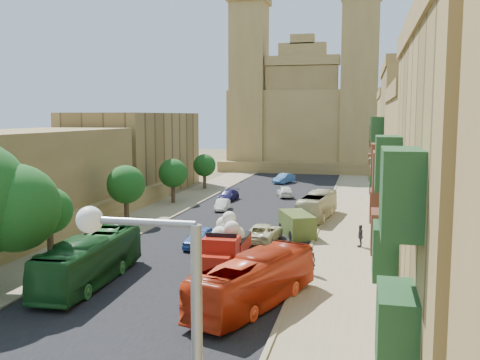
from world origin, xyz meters
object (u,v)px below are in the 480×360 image
at_px(street_tree_d, 205,166).
at_px(red_truck, 226,244).
at_px(car_white_a, 222,205).
at_px(street_tree_c, 173,173).
at_px(street_tree_b, 126,185).
at_px(bus_green_north, 90,260).
at_px(bus_red_east, 255,281).
at_px(street_tree_a, 49,211).
at_px(car_white_b, 285,191).
at_px(car_cream, 263,233).
at_px(car_dkblue, 228,195).
at_px(car_blue_a, 200,237).
at_px(olive_pickup, 297,225).
at_px(pedestrian_a, 310,261).
at_px(church, 306,116).
at_px(car_blue_b, 284,178).
at_px(bus_cream_east, 318,206).
at_px(pedestrian_c, 360,236).

distance_m(street_tree_d, red_truck, 37.62).
bearing_deg(car_white_a, street_tree_c, 147.25).
bearing_deg(street_tree_b, street_tree_d, 90.00).
distance_m(bus_green_north, bus_red_east, 10.11).
distance_m(street_tree_a, bus_red_east, 16.67).
height_order(street_tree_c, car_white_b, street_tree_c).
relative_size(bus_red_east, car_cream, 1.92).
height_order(car_white_a, car_dkblue, car_dkblue).
bearing_deg(car_white_a, street_tree_b, -132.77).
relative_size(street_tree_c, car_white_b, 1.21).
height_order(street_tree_d, car_cream, street_tree_d).
xyz_separation_m(car_blue_a, car_white_a, (-2.42, 15.23, -0.15)).
distance_m(street_tree_c, olive_pickup, 20.58).
bearing_deg(car_cream, street_tree_d, -60.66).
distance_m(street_tree_b, street_tree_c, 12.00).
bearing_deg(car_white_b, pedestrian_a, 85.30).
xyz_separation_m(olive_pickup, bus_green_north, (-10.06, -15.14, 0.49)).
relative_size(church, red_truck, 5.98).
bearing_deg(street_tree_a, pedestrian_a, 0.42).
bearing_deg(car_blue_b, car_dkblue, -82.43).
height_order(street_tree_a, pedestrian_a, street_tree_a).
bearing_deg(car_dkblue, car_blue_b, 81.67).
bearing_deg(street_tree_a, car_cream, 31.49).
distance_m(bus_cream_east, car_white_a, 10.19).
relative_size(bus_cream_east, car_white_b, 2.18).
height_order(bus_green_north, car_cream, bus_green_north).
distance_m(car_blue_a, pedestrian_c, 11.84).
bearing_deg(church, street_tree_b, -100.38).
relative_size(street_tree_b, car_white_a, 1.55).
relative_size(street_tree_d, bus_cream_east, 0.52).
bearing_deg(street_tree_d, car_cream, -64.63).
distance_m(olive_pickup, car_blue_a, 8.41).
bearing_deg(car_dkblue, bus_red_east, -68.73).
bearing_deg(street_tree_b, car_dkblue, 69.30).
relative_size(street_tree_c, car_cream, 0.99).
relative_size(red_truck, car_cream, 1.22).
bearing_deg(car_cream, bus_green_north, 62.19).
bearing_deg(red_truck, olive_pickup, 72.38).
distance_m(olive_pickup, bus_red_east, 16.67).
distance_m(street_tree_d, car_white_b, 12.87).
bearing_deg(street_tree_c, street_tree_a, -90.00).
bearing_deg(street_tree_a, car_blue_b, 77.76).
bearing_deg(bus_red_east, car_white_a, -52.35).
relative_size(street_tree_a, bus_red_east, 0.51).
distance_m(street_tree_b, street_tree_d, 24.00).
bearing_deg(car_white_b, church, -103.40).
height_order(car_white_b, pedestrian_c, pedestrian_c).
bearing_deg(bus_green_north, bus_cream_east, 61.40).
relative_size(street_tree_b, car_cream, 1.06).
distance_m(red_truck, car_cream, 7.75).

